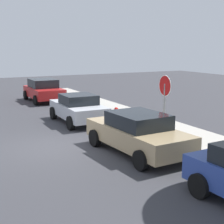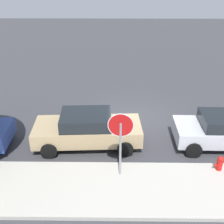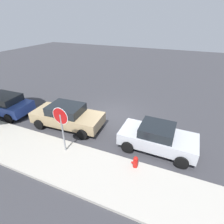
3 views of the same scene
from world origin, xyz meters
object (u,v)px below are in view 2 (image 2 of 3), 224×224
stop_sign (121,135)px  parked_car_tan (87,129)px  parked_car_silver (222,130)px  fire_hydrant (219,164)px

stop_sign → parked_car_tan: 2.71m
stop_sign → parked_car_tan: size_ratio=0.57×
parked_car_silver → fire_hydrant: parked_car_silver is taller
stop_sign → fire_hydrant: (-3.61, -0.30, -1.44)m
stop_sign → parked_car_tan: (1.34, -2.11, -1.06)m
fire_hydrant → stop_sign: bearing=4.8°
stop_sign → parked_car_silver: stop_sign is taller
parked_car_tan → fire_hydrant: (-4.94, 1.81, -0.38)m
stop_sign → parked_car_silver: (-4.22, -2.11, -1.08)m
parked_car_tan → parked_car_silver: 5.56m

